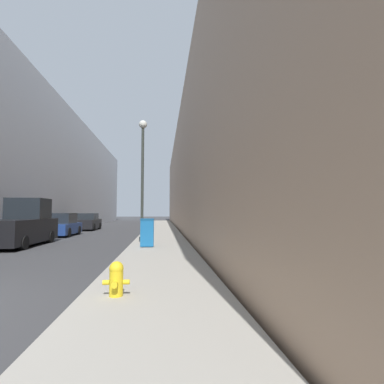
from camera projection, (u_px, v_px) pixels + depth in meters
sidewalk_right at (161, 233)px, 22.75m from camera, size 2.86×60.00×0.15m
building_left_glass at (9, 168)px, 29.61m from camera, size 12.00×60.00×11.99m
building_right_stone at (233, 178)px, 31.78m from camera, size 12.00×60.00×10.62m
fire_hydrant at (116, 278)px, 5.54m from camera, size 0.49×0.38×0.63m
trash_bin at (147, 232)px, 13.33m from camera, size 0.59×0.60×1.25m
lamppost at (143, 167)px, 15.81m from camera, size 0.43×0.43×6.42m
pickup_truck at (22, 226)px, 15.02m from camera, size 2.02×5.15×2.41m
parked_sedan_near at (61, 226)px, 20.99m from camera, size 1.95×4.00×1.61m
parked_sedan_far at (88, 222)px, 27.78m from camera, size 1.83×4.07×1.56m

